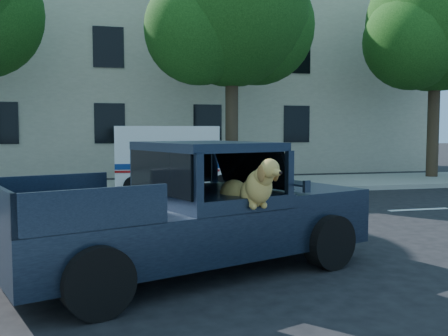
# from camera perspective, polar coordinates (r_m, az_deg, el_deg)

# --- Properties ---
(ground) EXTENTS (120.00, 120.00, 0.00)m
(ground) POSITION_cam_1_polar(r_m,az_deg,el_deg) (7.26, -18.12, -11.11)
(ground) COLOR black
(ground) RESTS_ON ground
(far_sidewalk) EXTENTS (60.00, 4.00, 0.15)m
(far_sidewalk) POSITION_cam_1_polar(r_m,az_deg,el_deg) (16.30, -15.97, -2.33)
(far_sidewalk) COLOR gray
(far_sidewalk) RESTS_ON ground
(lane_stripes) EXTENTS (21.60, 0.14, 0.01)m
(lane_stripes) POSITION_cam_1_polar(r_m,az_deg,el_deg) (10.67, -6.03, -5.98)
(lane_stripes) COLOR silver
(lane_stripes) RESTS_ON ground
(street_tree_mid) EXTENTS (6.00, 5.20, 8.60)m
(street_tree_mid) POSITION_cam_1_polar(r_m,az_deg,el_deg) (17.63, 0.99, 16.75)
(street_tree_mid) COLOR #332619
(street_tree_mid) RESTS_ON ground
(street_tree_right) EXTENTS (6.00, 5.20, 8.60)m
(street_tree_right) POSITION_cam_1_polar(r_m,az_deg,el_deg) (21.15, 23.12, 14.31)
(street_tree_right) COLOR #332619
(street_tree_right) RESTS_ON ground
(building_main) EXTENTS (26.00, 6.00, 9.00)m
(building_main) POSITION_cam_1_polar(r_m,az_deg,el_deg) (23.77, -8.29, 10.50)
(building_main) COLOR beige
(building_main) RESTS_ON ground
(pickup_truck) EXTENTS (5.23, 3.41, 1.75)m
(pickup_truck) POSITION_cam_1_polar(r_m,az_deg,el_deg) (6.72, -4.23, -6.97)
(pickup_truck) COLOR black
(pickup_truck) RESTS_ON ground
(mail_truck) EXTENTS (3.81, 2.09, 2.04)m
(mail_truck) POSITION_cam_1_polar(r_m,az_deg,el_deg) (15.28, -5.69, 0.46)
(mail_truck) COLOR silver
(mail_truck) RESTS_ON ground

